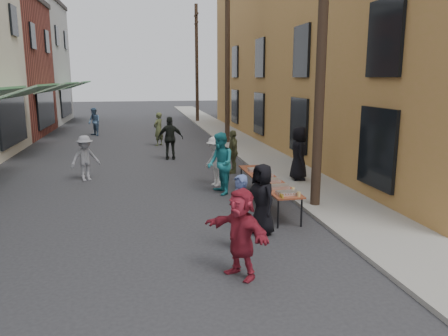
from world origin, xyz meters
name	(u,v)px	position (x,y,z in m)	size (l,w,h in m)	color
ground	(163,266)	(0.00, 0.00, 0.00)	(120.00, 120.00, 0.00)	#28282B
sidewalk	(240,142)	(5.00, 15.00, 0.05)	(2.20, 60.00, 0.10)	gray
building_ochre	(359,48)	(11.10, 14.00, 5.00)	(10.00, 28.00, 10.00)	#A87E3C
utility_pole_near	(322,37)	(4.30, 3.00, 4.50)	(0.26, 0.26, 9.00)	#2D2116
utility_pole_mid	(227,58)	(4.30, 15.00, 4.50)	(0.26, 0.26, 9.00)	#2D2116
utility_pole_far	(197,64)	(4.30, 27.00, 4.50)	(0.26, 0.26, 9.00)	#2D2116
serving_table	(267,180)	(3.08, 3.47, 0.71)	(0.70, 4.00, 0.75)	brown
catering_tray_sausage	(287,193)	(3.08, 1.82, 0.79)	(0.50, 0.33, 0.08)	maroon
catering_tray_foil_b	(279,186)	(3.08, 2.47, 0.79)	(0.50, 0.33, 0.08)	#B2B2B7
catering_tray_buns	(271,180)	(3.08, 3.17, 0.79)	(0.50, 0.33, 0.08)	tan
catering_tray_foil_d	(263,175)	(3.08, 3.87, 0.79)	(0.50, 0.33, 0.08)	#B2B2B7
catering_tray_buns_end	(257,170)	(3.08, 4.57, 0.79)	(0.50, 0.33, 0.08)	tan
condiment_jar_a	(282,197)	(2.86, 1.52, 0.79)	(0.07, 0.07, 0.08)	#A57F26
condiment_jar_b	(281,196)	(2.86, 1.62, 0.79)	(0.07, 0.07, 0.08)	#A57F26
condiment_jar_c	(280,194)	(2.86, 1.72, 0.79)	(0.07, 0.07, 0.08)	#A57F26
cup_stack	(299,194)	(3.28, 1.57, 0.81)	(0.08, 0.08, 0.12)	tan
guest_front_a	(262,199)	(2.31, 1.33, 0.81)	(0.79, 0.52, 1.62)	black
guest_front_b	(239,213)	(1.60, 0.51, 0.79)	(0.58, 0.38, 1.58)	#4A5B8F
guest_front_c	(220,164)	(2.03, 4.91, 0.95)	(0.92, 0.72, 1.89)	teal
guest_front_d	(215,161)	(2.07, 5.98, 0.81)	(1.05, 0.60, 1.63)	silver
guest_front_e	(233,152)	(3.04, 7.80, 0.80)	(0.94, 0.39, 1.60)	brown
guest_queue_back	(241,233)	(1.34, -0.71, 0.81)	(1.51, 0.48, 1.63)	maroon
server	(299,153)	(4.89, 5.89, 1.00)	(0.88, 0.57, 1.80)	black
passerby_left	(85,158)	(-2.19, 7.57, 0.78)	(1.01, 0.58, 1.56)	gray
passerby_mid	(170,138)	(0.97, 10.95, 0.93)	(1.09, 0.45, 1.86)	black
passerby_right	(158,129)	(0.65, 15.04, 0.87)	(0.63, 0.42, 1.74)	#4B5430
passerby_far	(94,122)	(-3.00, 19.85, 0.85)	(0.83, 0.64, 1.70)	#48688C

